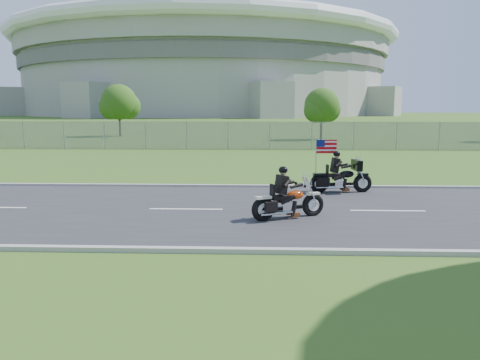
{
  "coord_description": "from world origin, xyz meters",
  "views": [
    {
      "loc": [
        0.14,
        -13.65,
        3.11
      ],
      "look_at": [
        -0.38,
        0.0,
        0.94
      ],
      "focal_mm": 35.0,
      "sensor_mm": 36.0,
      "label": 1
    }
  ],
  "objects": [
    {
      "name": "stadium",
      "position": [
        -20.0,
        170.0,
        15.58
      ],
      "size": [
        140.4,
        140.4,
        29.2
      ],
      "color": "#A3A099",
      "rests_on": "ground"
    },
    {
      "name": "ground",
      "position": [
        0.0,
        0.0,
        0.0
      ],
      "size": [
        420.0,
        420.0,
        0.0
      ],
      "primitive_type": "plane",
      "color": "#2F531A",
      "rests_on": "ground"
    },
    {
      "name": "motorcycle_lead",
      "position": [
        0.97,
        -1.02,
        0.48
      ],
      "size": [
        2.09,
        1.14,
        1.5
      ],
      "rotation": [
        0.0,
        0.0,
        0.42
      ],
      "color": "black",
      "rests_on": "ground"
    },
    {
      "name": "curb_north",
      "position": [
        0.0,
        4.05,
        0.05
      ],
      "size": [
        120.0,
        0.18,
        0.12
      ],
      "primitive_type": "cube",
      "color": "#9E9B93",
      "rests_on": "ground"
    },
    {
      "name": "tree_fence_mid",
      "position": [
        -13.95,
        34.04,
        3.3
      ],
      "size": [
        3.96,
        3.69,
        5.3
      ],
      "color": "#382316",
      "rests_on": "ground"
    },
    {
      "name": "motorcycle_follow",
      "position": [
        3.13,
        3.02,
        0.53
      ],
      "size": [
        2.27,
        0.79,
        1.9
      ],
      "rotation": [
        0.0,
        0.0,
        0.11
      ],
      "color": "black",
      "rests_on": "ground"
    },
    {
      "name": "fence",
      "position": [
        -5.0,
        20.0,
        1.0
      ],
      "size": [
        60.0,
        0.03,
        2.0
      ],
      "primitive_type": "cube",
      "color": "gray",
      "rests_on": "ground"
    },
    {
      "name": "tree_fence_near",
      "position": [
        6.04,
        30.04,
        2.97
      ],
      "size": [
        3.52,
        3.28,
        4.75
      ],
      "color": "#382316",
      "rests_on": "ground"
    },
    {
      "name": "road",
      "position": [
        0.0,
        0.0,
        0.02
      ],
      "size": [
        120.0,
        8.0,
        0.04
      ],
      "primitive_type": "cube",
      "color": "#28282B",
      "rests_on": "ground"
    },
    {
      "name": "curb_south",
      "position": [
        0.0,
        -4.05,
        0.05
      ],
      "size": [
        120.0,
        0.18,
        0.12
      ],
      "primitive_type": "cube",
      "color": "#9E9B93",
      "rests_on": "ground"
    }
  ]
}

